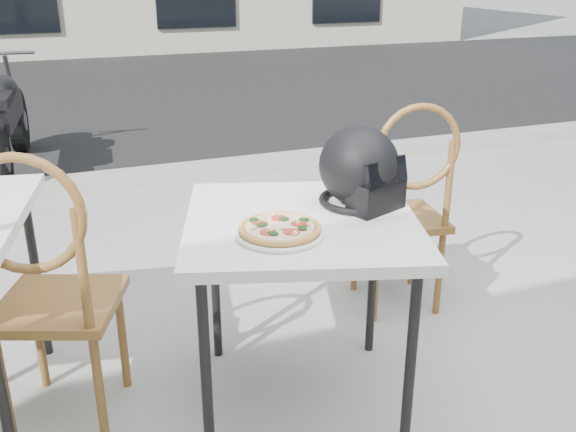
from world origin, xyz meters
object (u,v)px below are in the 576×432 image
object	(u,v)px
pizza	(280,228)
helmet	(361,171)
motorcycle	(7,123)
cafe_chair_main	(406,198)
cafe_chair_side	(46,281)
plate	(280,234)
cafe_table_main	(301,236)

from	to	relation	value
pizza	helmet	world-z (taller)	helmet
motorcycle	cafe_chair_main	bearing A→B (deg)	-54.47
pizza	cafe_chair_side	distance (m)	0.87
helmet	cafe_chair_main	distance (m)	0.77
cafe_chair_side	motorcycle	bearing A→B (deg)	-65.16
helmet	plate	bearing A→B (deg)	-176.19
pizza	cafe_chair_main	bearing A→B (deg)	35.74
pizza	cafe_chair_side	xyz separation A→B (m)	(-0.78, 0.31, -0.21)
plate	cafe_table_main	bearing A→B (deg)	43.74
cafe_table_main	helmet	distance (m)	0.35
helmet	motorcycle	size ratio (longest dim) A/B	0.21
pizza	cafe_chair_side	size ratio (longest dim) A/B	0.30
motorcycle	helmet	bearing A→B (deg)	-64.02
cafe_table_main	motorcycle	size ratio (longest dim) A/B	0.55
cafe_chair_main	motorcycle	bearing A→B (deg)	-50.94
plate	cafe_chair_main	world-z (taller)	cafe_chair_main
cafe_table_main	pizza	size ratio (longest dim) A/B	3.08
motorcycle	cafe_table_main	bearing A→B (deg)	-67.87
plate	pizza	xyz separation A→B (m)	(0.00, 0.00, 0.02)
cafe_chair_main	motorcycle	distance (m)	3.85
cafe_table_main	motorcycle	world-z (taller)	motorcycle
plate	pizza	world-z (taller)	pizza
cafe_table_main	plate	size ratio (longest dim) A/B	2.96
pizza	cafe_chair_side	world-z (taller)	cafe_chair_side
cafe_table_main	cafe_chair_main	bearing A→B (deg)	34.16
cafe_chair_main	motorcycle	world-z (taller)	cafe_chair_main
plate	cafe_chair_side	xyz separation A→B (m)	(-0.78, 0.31, -0.19)
pizza	helmet	distance (m)	0.46
cafe_table_main	motorcycle	distance (m)	4.03
pizza	helmet	bearing A→B (deg)	24.79
helmet	cafe_chair_side	xyz separation A→B (m)	(-1.19, 0.12, -0.32)
cafe_chair_side	cafe_table_main	bearing A→B (deg)	-170.03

